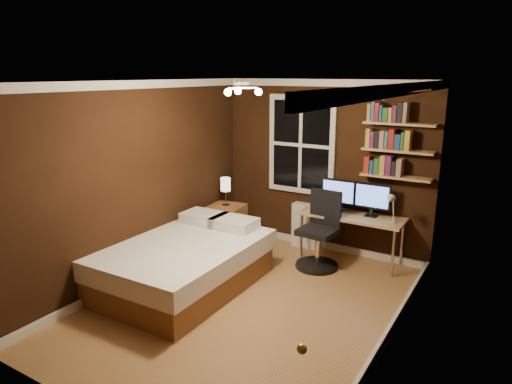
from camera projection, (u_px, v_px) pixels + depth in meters
The scene contains 24 objects.
floor at pixel (248, 304), 5.26m from camera, with size 4.20×4.20×0.00m, color brown.
wall_back at pixel (324, 167), 6.68m from camera, with size 3.20×0.04×2.50m, color black.
wall_left at pixel (140, 182), 5.75m from camera, with size 0.04×4.20×2.50m, color black.
wall_right at pixel (396, 224), 4.14m from camera, with size 0.04×4.20×2.50m, color black.
ceiling at pixel (247, 81), 4.63m from camera, with size 3.20×4.20×0.02m, color white.
window at pixel (302, 145), 6.75m from camera, with size 1.06×0.06×1.46m, color silver.
door at pixel (328, 324), 2.92m from camera, with size 0.03×0.82×2.05m, color black, non-canonical shape.
door_knob at pixel (302, 349), 2.70m from camera, with size 0.06×0.06×0.06m, color #B5973E.
ceiling_fixture at pixel (241, 92), 4.57m from camera, with size 0.44×0.44×0.18m, color beige, non-canonical shape.
bookshelf_lower at pixel (396, 177), 6.04m from camera, with size 0.92×0.22×0.03m, color tan.
books_row_lower at pixel (396, 167), 6.01m from camera, with size 0.42×0.16×0.23m, color maroon, non-canonical shape.
bookshelf_middle at pixel (398, 151), 5.95m from camera, with size 0.92×0.22×0.03m, color tan.
books_row_middle at pixel (399, 141), 5.92m from camera, with size 0.54×0.16×0.23m, color navy, non-canonical shape.
bookshelf_upper at pixel (400, 124), 5.86m from camera, with size 0.92×0.22×0.03m, color tan.
books_row_upper at pixel (401, 113), 5.83m from camera, with size 0.54×0.16×0.23m, color #285E28, non-canonical shape.
bed at pixel (184, 263), 5.65m from camera, with size 1.54×2.11×0.71m.
nightstand at pixel (226, 225), 7.02m from camera, with size 0.50×0.50×0.62m, color brown.
bedside_lamp at pixel (226, 192), 6.88m from camera, with size 0.15×0.15×0.43m, color white, non-canonical shape.
radiator at pixel (307, 226), 6.91m from camera, with size 0.45×0.16×0.68m, color silver.
desk at pixel (352, 219), 6.32m from camera, with size 1.43×0.54×0.68m.
monitor_left at pixel (338, 195), 6.42m from camera, with size 0.50×0.12×0.46m, color black, non-canonical shape.
monitor_right at pixel (372, 200), 6.18m from camera, with size 0.50×0.12×0.46m, color black, non-canonical shape.
desk_lamp at pixel (392, 208), 5.87m from camera, with size 0.14×0.32×0.44m, color silver, non-canonical shape.
office_chair at pixel (319, 238), 6.20m from camera, with size 0.58×0.58×1.05m.
Camera 1 is at (2.55, -4.02, 2.59)m, focal length 32.00 mm.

